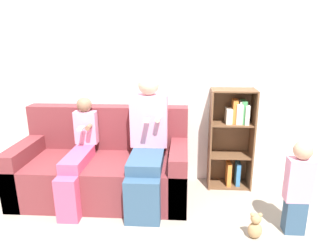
# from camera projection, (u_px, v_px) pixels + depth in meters

# --- Properties ---
(ground_plane) EXTENTS (14.00, 14.00, 0.00)m
(ground_plane) POSITION_uv_depth(u_px,v_px,m) (130.00, 222.00, 2.85)
(ground_plane) COLOR #9E9384
(back_wall) EXTENTS (10.00, 0.06, 2.55)m
(back_wall) POSITION_uv_depth(u_px,v_px,m) (142.00, 75.00, 3.44)
(back_wall) COLOR silver
(back_wall) RESTS_ON ground_plane
(couch) EXTENTS (1.83, 0.87, 0.94)m
(couch) POSITION_uv_depth(u_px,v_px,m) (104.00, 168.00, 3.29)
(couch) COLOR maroon
(couch) RESTS_ON ground_plane
(adult_seated) EXTENTS (0.39, 0.80, 1.32)m
(adult_seated) POSITION_uv_depth(u_px,v_px,m) (147.00, 140.00, 3.06)
(adult_seated) COLOR #335170
(adult_seated) RESTS_ON ground_plane
(child_seated) EXTENTS (0.24, 0.81, 1.07)m
(child_seated) POSITION_uv_depth(u_px,v_px,m) (78.00, 155.00, 3.07)
(child_seated) COLOR #DB4C75
(child_seated) RESTS_ON ground_plane
(toddler_standing) EXTENTS (0.22, 0.16, 0.87)m
(toddler_standing) POSITION_uv_depth(u_px,v_px,m) (298.00, 187.00, 2.59)
(toddler_standing) COLOR #335170
(toddler_standing) RESTS_ON ground_plane
(bookshelf) EXTENTS (0.49, 0.29, 1.15)m
(bookshelf) POSITION_uv_depth(u_px,v_px,m) (233.00, 134.00, 3.41)
(bookshelf) COLOR brown
(bookshelf) RESTS_ON ground_plane
(teddy_bear) EXTENTS (0.12, 0.10, 0.25)m
(teddy_bear) POSITION_uv_depth(u_px,v_px,m) (255.00, 226.00, 2.60)
(teddy_bear) COLOR tan
(teddy_bear) RESTS_ON ground_plane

